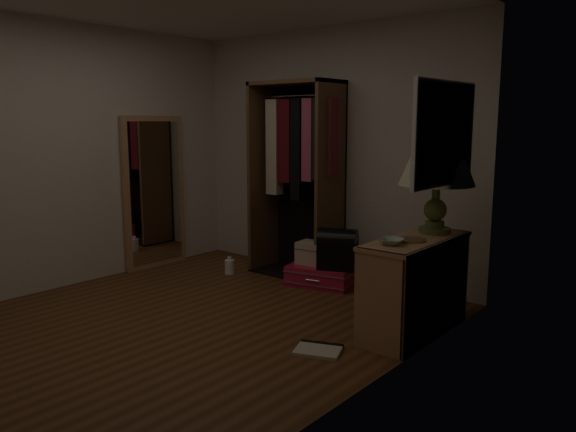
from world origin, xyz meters
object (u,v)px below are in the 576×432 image
(console_bookshelf, at_px, (416,282))
(table_lamp, at_px, (437,165))
(open_wardrobe, at_px, (299,162))
(pink_suitcase, at_px, (322,275))
(floor_mirror, at_px, (154,192))
(train_case, at_px, (314,253))
(black_bag, at_px, (338,248))
(white_jug, at_px, (230,267))

(console_bookshelf, distance_m, table_lamp, 0.94)
(open_wardrobe, relative_size, pink_suitcase, 2.72)
(console_bookshelf, distance_m, floor_mirror, 3.27)
(open_wardrobe, height_order, table_lamp, open_wardrobe)
(console_bookshelf, relative_size, floor_mirror, 0.66)
(open_wardrobe, height_order, train_case, open_wardrobe)
(open_wardrobe, xyz_separation_m, floor_mirror, (-1.48, -0.77, -0.36))
(black_bag, bearing_deg, console_bookshelf, -48.98)
(floor_mirror, bearing_deg, train_case, 17.74)
(table_lamp, bearing_deg, train_case, 169.09)
(open_wardrobe, height_order, white_jug, open_wardrobe)
(train_case, bearing_deg, floor_mirror, -168.45)
(train_case, distance_m, white_jug, 1.00)
(console_bookshelf, bearing_deg, floor_mirror, -179.55)
(console_bookshelf, height_order, open_wardrobe, open_wardrobe)
(pink_suitcase, height_order, white_jug, pink_suitcase)
(open_wardrobe, xyz_separation_m, white_jug, (-0.58, -0.49, -1.13))
(train_case, xyz_separation_m, table_lamp, (1.42, -0.27, 0.98))
(floor_mirror, height_order, black_bag, floor_mirror)
(console_bookshelf, bearing_deg, white_jug, 173.72)
(floor_mirror, relative_size, white_jug, 8.99)
(console_bookshelf, xyz_separation_m, pink_suitcase, (-1.33, 0.57, -0.30))
(black_bag, bearing_deg, train_case, 156.60)
(floor_mirror, relative_size, train_case, 4.75)
(floor_mirror, xyz_separation_m, pink_suitcase, (1.91, 0.60, -0.75))
(pink_suitcase, bearing_deg, black_bag, -19.18)
(floor_mirror, height_order, train_case, floor_mirror)
(open_wardrobe, xyz_separation_m, table_lamp, (1.76, -0.46, 0.09))
(console_bookshelf, xyz_separation_m, table_lamp, (0.00, 0.28, 0.90))
(open_wardrobe, relative_size, floor_mirror, 1.21)
(pink_suitcase, relative_size, table_lamp, 1.00)
(console_bookshelf, relative_size, black_bag, 2.56)
(open_wardrobe, bearing_deg, train_case, -28.63)
(pink_suitcase, relative_size, white_jug, 3.99)
(train_case, relative_size, table_lamp, 0.48)
(white_jug, bearing_deg, table_lamp, 0.63)
(table_lamp, bearing_deg, open_wardrobe, 165.35)
(pink_suitcase, bearing_deg, table_lamp, -25.83)
(pink_suitcase, bearing_deg, train_case, 177.08)
(black_bag, bearing_deg, pink_suitcase, 151.54)
(floor_mirror, relative_size, table_lamp, 2.26)
(black_bag, bearing_deg, white_jug, 170.93)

